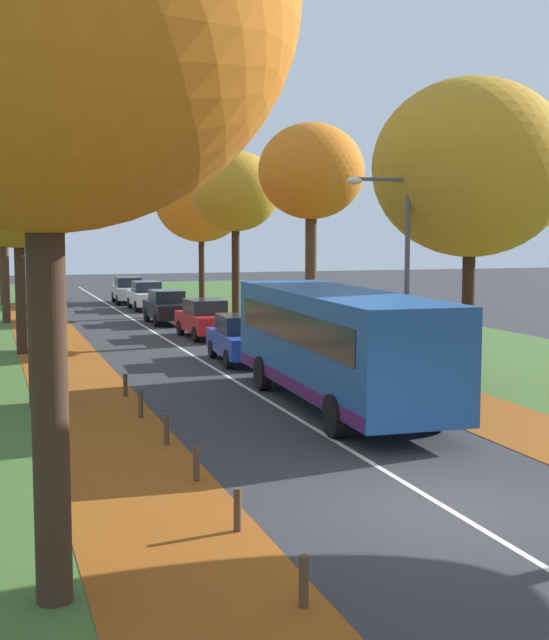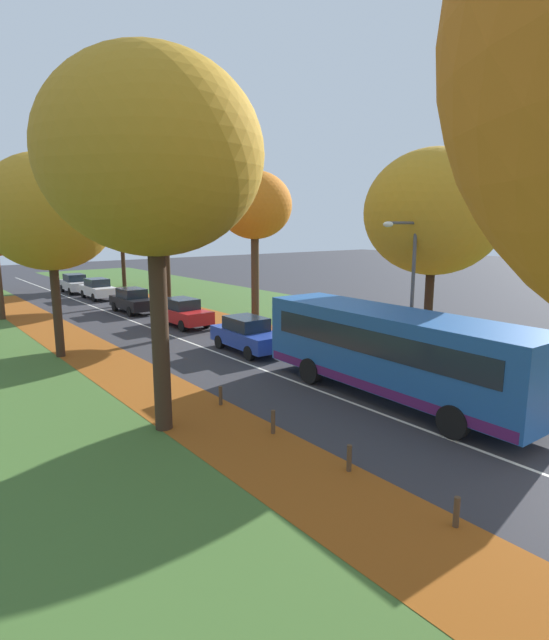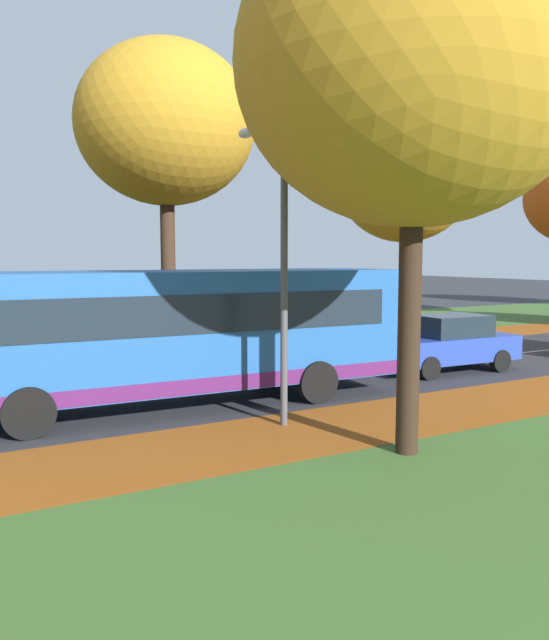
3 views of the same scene
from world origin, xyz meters
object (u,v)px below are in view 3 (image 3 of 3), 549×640
object	(u,v)px
streetlamp_right	(276,233)
bus	(177,329)
bollard_fourth	(18,367)
bollard_sixth	(213,351)
tree_right_near	(415,63)
bollard_fifth	(122,357)
tree_left_near	(166,125)
car_blue_lead	(448,343)
tree_left_mid	(405,182)

from	to	relation	value
streetlamp_right	bus	xyz separation A→B (m)	(-2.24, -1.23, -2.04)
bollard_fourth	bollard_sixth	distance (m)	5.72
tree_right_near	streetlamp_right	bearing A→B (deg)	-161.35
bollard_fourth	bollard_fifth	size ratio (longest dim) A/B	0.97
tree_left_near	bollard_fourth	bearing A→B (deg)	-65.56
tree_left_near	bus	distance (m)	9.69
bollard_fourth	streetlamp_right	xyz separation A→B (m)	(7.20, 3.93, 3.40)
tree_right_near	bus	distance (m)	7.19
tree_left_near	streetlamp_right	bearing A→B (deg)	-7.17
streetlamp_right	car_blue_lead	xyz separation A→B (m)	(-2.41, 7.03, -2.92)
bollard_fourth	tree_left_mid	bearing A→B (deg)	98.66
bollard_fifth	bus	bearing A→B (deg)	-1.90
tree_left_mid	bollard_sixth	world-z (taller)	tree_left_mid
tree_right_near	bollard_fifth	bearing A→B (deg)	-168.70
tree_left_near	tree_right_near	xyz separation A→B (m)	(12.34, -0.25, -1.28)
bollard_fourth	tree_left_near	bearing A→B (deg)	114.44
bollard_sixth	streetlamp_right	bearing A→B (deg)	-13.99
tree_left_mid	bus	distance (m)	15.40
tree_right_near	streetlamp_right	world-z (taller)	tree_right_near
tree_left_near	bus	xyz separation A→B (m)	(7.29, -2.43, -5.91)
bus	tree_left_near	bearing A→B (deg)	161.55
tree_left_near	bus	world-z (taller)	tree_left_near
tree_left_near	tree_right_near	distance (m)	12.41
bus	bollard_fourth	bearing A→B (deg)	-151.47
tree_right_near	bollard_fourth	xyz separation A→B (m)	(-10.01, -4.87, -5.99)
tree_right_near	tree_left_mid	bearing A→B (deg)	139.49
streetlamp_right	tree_left_mid	bearing A→B (deg)	129.68
streetlamp_right	tree_right_near	bearing A→B (deg)	18.65
car_blue_lead	bollard_sixth	bearing A→B (deg)	-132.51
bollard_sixth	bollard_fifth	bearing A→B (deg)	-91.17
bollard_sixth	streetlamp_right	world-z (taller)	streetlamp_right
tree_left_near	bollard_fifth	bearing A→B (deg)	-45.06
streetlamp_right	bus	distance (m)	3.27
bollard_fourth	streetlamp_right	distance (m)	8.88
tree_left_mid	tree_left_near	bearing A→B (deg)	-89.89
tree_right_near	streetlamp_right	distance (m)	3.94
bollard_fifth	bus	xyz separation A→B (m)	(5.03, -0.17, 1.35)
tree_left_near	tree_left_mid	xyz separation A→B (m)	(-0.02, 10.31, -1.26)
tree_right_near	bollard_fourth	bearing A→B (deg)	-154.04
streetlamp_right	bus	world-z (taller)	streetlamp_right
bollard_fifth	car_blue_lead	distance (m)	9.45
bollard_sixth	car_blue_lead	world-z (taller)	car_blue_lead
tree_left_mid	tree_right_near	bearing A→B (deg)	-40.51
tree_left_near	bollard_fifth	world-z (taller)	tree_left_near
tree_right_near	bus	xyz separation A→B (m)	(-5.05, -2.18, -4.63)
tree_left_near	bus	bearing A→B (deg)	-18.45
tree_left_mid	streetlamp_right	distance (m)	15.18
tree_left_near	car_blue_lead	world-z (taller)	tree_left_near
tree_right_near	bollard_fifth	size ratio (longest dim) A/B	12.84
tree_right_near	bollard_sixth	bearing A→B (deg)	175.17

